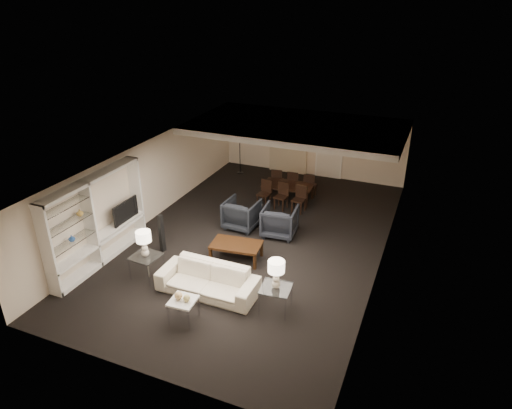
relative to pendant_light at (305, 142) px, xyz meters
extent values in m
plane|color=black|center=(-0.30, -3.50, -1.92)|extent=(11.00, 11.00, 0.00)
cube|color=silver|center=(-0.30, -3.50, 0.58)|extent=(7.00, 11.00, 0.02)
cube|color=beige|center=(-0.30, 2.00, -0.67)|extent=(7.00, 0.02, 2.50)
cube|color=beige|center=(-0.30, -9.00, -0.67)|extent=(7.00, 0.02, 2.50)
cube|color=beige|center=(-3.80, -3.50, -0.67)|extent=(0.02, 11.00, 2.50)
cube|color=beige|center=(3.20, -3.50, -0.67)|extent=(0.02, 11.00, 2.50)
cube|color=silver|center=(-0.30, 0.00, 0.48)|extent=(7.00, 4.00, 0.20)
cube|color=beige|center=(-1.20, 1.92, -0.72)|extent=(1.50, 0.12, 2.40)
cube|color=silver|center=(0.40, 1.97, -0.87)|extent=(0.90, 0.05, 2.10)
cube|color=#142D38|center=(1.80, 1.96, -0.37)|extent=(0.95, 0.04, 0.65)
cylinder|color=#D8591E|center=(0.00, 0.00, 0.00)|extent=(0.52, 0.52, 0.24)
imported|color=beige|center=(-0.37, -6.29, -1.57)|extent=(2.38, 0.94, 0.69)
imported|color=black|center=(-0.97, -2.99, -1.48)|extent=(0.98, 1.01, 0.89)
imported|color=black|center=(0.23, -2.99, -1.48)|extent=(1.03, 1.06, 0.89)
sphere|color=tan|center=(-0.47, -7.39, -1.29)|extent=(0.17, 0.17, 0.17)
sphere|color=#CEBC6D|center=(-0.27, -7.39, -1.30)|extent=(0.15, 0.15, 0.15)
imported|color=black|center=(-3.58, -5.13, -0.88)|extent=(1.00, 0.13, 0.57)
imported|color=#224B96|center=(-3.61, -7.01, -0.78)|extent=(0.16, 0.16, 0.17)
imported|color=#B9913D|center=(-3.61, -6.61, -0.27)|extent=(0.17, 0.17, 0.17)
cube|color=black|center=(-2.42, -5.07, -1.37)|extent=(0.15, 0.15, 1.09)
imported|color=black|center=(-0.32, -0.68, -1.63)|extent=(1.71, 1.02, 0.58)
camera|label=1|loc=(4.09, -14.06, 4.61)|focal=32.00mm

